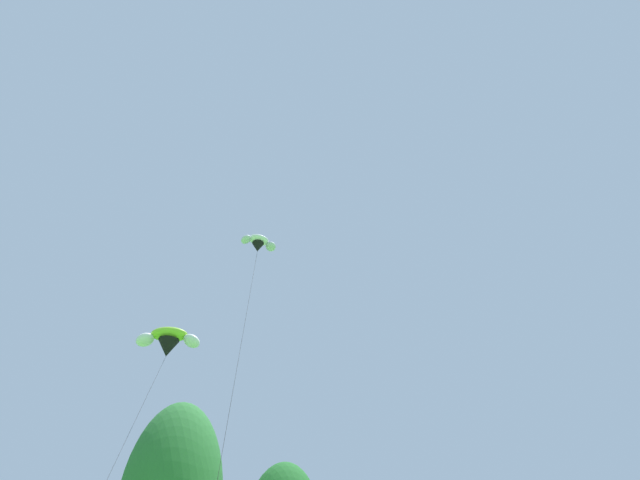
# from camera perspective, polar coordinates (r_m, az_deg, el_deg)

# --- Properties ---
(parafoil_kite_high_lime_white) EXTENTS (6.55, 12.75, 16.68)m
(parafoil_kite_high_lime_white) POSITION_cam_1_polar(r_m,az_deg,el_deg) (35.11, -15.26, -9.97)
(parafoil_kite_high_lime_white) COLOR #93D633
(parafoil_kite_mid_white) EXTENTS (6.13, 11.57, 21.84)m
(parafoil_kite_mid_white) POSITION_cam_1_polar(r_m,az_deg,el_deg) (35.00, -6.34, -0.36)
(parafoil_kite_mid_white) COLOR white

